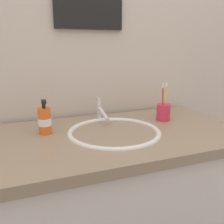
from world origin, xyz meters
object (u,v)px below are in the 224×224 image
faucet (101,111)px  toothbrush_red (163,100)px  soap_dispenser (45,120)px  toothbrush_yellow (165,98)px  toothbrush_cup (163,112)px

faucet → toothbrush_red: bearing=-22.6°
toothbrush_red → soap_dispenser: bearing=177.7°
toothbrush_yellow → toothbrush_cup: bearing=-134.7°
toothbrush_cup → soap_dispenser: size_ratio=0.56×
toothbrush_cup → toothbrush_red: (-0.02, -0.02, 0.07)m
faucet → soap_dispenser: 0.32m
toothbrush_cup → toothbrush_yellow: (0.02, 0.02, 0.07)m
faucet → soap_dispenser: bearing=-161.5°
faucet → soap_dispenser: (-0.30, -0.10, 0.01)m
toothbrush_cup → toothbrush_red: toothbrush_red is taller
toothbrush_yellow → soap_dispenser: size_ratio=1.24×
toothbrush_red → toothbrush_yellow: bearing=44.7°
faucet → soap_dispenser: size_ratio=1.10×
toothbrush_yellow → soap_dispenser: 0.64m
toothbrush_red → soap_dispenser: size_ratio=1.27×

